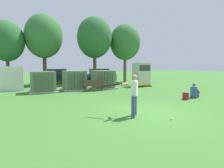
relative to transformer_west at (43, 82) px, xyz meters
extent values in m
plane|color=#3D752D|center=(3.84, -8.82, -0.79)|extent=(96.00, 96.00, 0.00)
cube|color=#9E9B93|center=(0.00, 0.01, -0.73)|extent=(2.10, 1.70, 0.12)
cube|color=#607A5B|center=(0.00, 0.01, 0.08)|extent=(1.80, 1.40, 1.50)
cube|color=#52684E|center=(-0.64, -0.75, 0.08)|extent=(0.06, 0.12, 1.27)
cube|color=#52684E|center=(-0.38, -0.75, 0.08)|extent=(0.06, 0.12, 1.27)
cube|color=#52684E|center=(-0.13, -0.75, 0.08)|extent=(0.06, 0.12, 1.27)
cube|color=#52684E|center=(0.13, -0.75, 0.08)|extent=(0.06, 0.12, 1.27)
cube|color=#52684E|center=(0.38, -0.75, 0.08)|extent=(0.06, 0.12, 1.27)
cube|color=#52684E|center=(0.64, -0.75, 0.08)|extent=(0.06, 0.12, 1.27)
cube|color=#9E9B93|center=(2.53, 0.39, -0.73)|extent=(2.10, 1.70, 0.12)
cube|color=#607A5B|center=(2.53, 0.39, 0.08)|extent=(1.80, 1.40, 1.50)
cube|color=#52684E|center=(1.89, -0.37, 0.08)|extent=(0.06, 0.12, 1.27)
cube|color=#52684E|center=(2.14, -0.37, 0.08)|extent=(0.06, 0.12, 1.27)
cube|color=#52684E|center=(2.40, -0.37, 0.08)|extent=(0.06, 0.12, 1.27)
cube|color=#52684E|center=(2.65, -0.37, 0.08)|extent=(0.06, 0.12, 1.27)
cube|color=#52684E|center=(2.91, -0.37, 0.08)|extent=(0.06, 0.12, 1.27)
cube|color=#52684E|center=(3.16, -0.37, 0.08)|extent=(0.06, 0.12, 1.27)
cube|color=#9E9B93|center=(5.05, 0.26, -0.73)|extent=(2.10, 1.70, 0.12)
cube|color=#607A5B|center=(5.05, 0.26, 0.08)|extent=(1.80, 1.40, 1.50)
cube|color=#52684E|center=(4.41, -0.50, 0.08)|extent=(0.06, 0.12, 1.27)
cube|color=#52684E|center=(4.66, -0.50, 0.08)|extent=(0.06, 0.12, 1.27)
cube|color=#52684E|center=(4.92, -0.50, 0.08)|extent=(0.06, 0.12, 1.27)
cube|color=#52684E|center=(5.17, -0.50, 0.08)|extent=(0.06, 0.12, 1.27)
cube|color=#52684E|center=(5.43, -0.50, 0.08)|extent=(0.06, 0.12, 1.27)
cube|color=#52684E|center=(5.68, -0.50, 0.08)|extent=(0.06, 0.12, 1.27)
cube|color=#262626|center=(9.21, 0.68, -0.74)|extent=(1.60, 1.40, 0.10)
cube|color=beige|center=(9.21, 0.68, 0.41)|extent=(1.40, 1.20, 2.20)
cube|color=#383838|center=(9.21, 0.06, 1.02)|extent=(1.19, 0.04, 0.55)
cube|color=yellow|center=(9.21, 0.06, -0.59)|extent=(1.33, 0.04, 0.16)
cube|color=#4C3828|center=(3.79, -0.82, -0.34)|extent=(1.81, 0.43, 0.05)
cube|color=#4C3828|center=(3.80, -1.00, -0.09)|extent=(1.80, 0.07, 0.44)
cylinder|color=#4C3828|center=(3.03, -0.69, -0.58)|extent=(0.06, 0.06, 0.42)
cylinder|color=#4C3828|center=(4.56, -0.67, -0.58)|extent=(0.06, 0.06, 0.42)
cylinder|color=#4C3828|center=(3.03, -0.97, -0.58)|extent=(0.06, 0.06, 0.42)
cylinder|color=#4C3828|center=(4.56, -0.95, -0.58)|extent=(0.06, 0.06, 0.42)
cylinder|color=#384C75|center=(2.70, -9.14, -0.35)|extent=(0.16, 0.16, 0.88)
cylinder|color=#384C75|center=(3.00, -8.77, -0.35)|extent=(0.16, 0.16, 0.88)
cube|color=white|center=(2.85, -8.95, 0.39)|extent=(0.44, 0.46, 0.60)
sphere|color=#9E7051|center=(2.85, -8.95, 0.84)|extent=(0.23, 0.23, 0.23)
cylinder|color=#9E7051|center=(2.50, -8.79, 0.55)|extent=(0.51, 0.36, 0.09)
cylinder|color=#9E7051|center=(2.61, -8.65, 0.55)|extent=(0.26, 0.54, 0.09)
cylinder|color=black|center=(2.02, -8.30, 0.48)|extent=(0.71, 0.58, 0.21)
sphere|color=black|center=(2.36, -8.56, 0.55)|extent=(0.08, 0.08, 0.08)
sphere|color=white|center=(3.93, -10.00, -0.74)|extent=(0.09, 0.09, 0.09)
cube|color=#384C75|center=(8.66, -6.53, -0.69)|extent=(0.35, 0.41, 0.20)
cube|color=#3359B2|center=(8.66, -6.53, -0.33)|extent=(0.34, 0.42, 0.52)
sphere|color=brown|center=(8.66, -6.53, 0.06)|extent=(0.22, 0.22, 0.22)
cylinder|color=#384C75|center=(8.83, -6.35, -0.57)|extent=(0.47, 0.29, 0.13)
cylinder|color=#384C75|center=(9.03, -6.26, -0.56)|extent=(0.32, 0.22, 0.46)
cylinder|color=#384C75|center=(8.90, -6.53, -0.57)|extent=(0.47, 0.29, 0.13)
cylinder|color=#384C75|center=(9.11, -6.44, -0.56)|extent=(0.32, 0.22, 0.46)
cylinder|color=brown|center=(8.77, -6.23, -0.37)|extent=(0.41, 0.23, 0.32)
cylinder|color=brown|center=(8.95, -6.65, -0.37)|extent=(0.41, 0.23, 0.32)
cube|color=maroon|center=(7.72, -6.80, -0.57)|extent=(0.28, 0.36, 0.44)
cube|color=maroon|center=(7.84, -6.76, -0.63)|extent=(0.12, 0.23, 0.22)
cylinder|color=brown|center=(-2.74, 6.02, 0.57)|extent=(0.33, 0.33, 2.72)
ellipsoid|color=#2D6633|center=(-2.74, 6.02, 3.62)|extent=(3.34, 3.34, 3.97)
cylinder|color=#4C3828|center=(0.70, 6.01, 0.77)|extent=(0.38, 0.38, 3.12)
ellipsoid|color=#387038|center=(0.70, 6.01, 4.27)|extent=(3.84, 3.84, 4.56)
cylinder|color=brown|center=(6.11, 5.68, 0.80)|extent=(0.39, 0.39, 3.18)
ellipsoid|color=#2D6633|center=(6.11, 5.68, 4.37)|extent=(3.91, 3.91, 4.65)
cylinder|color=brown|center=(9.99, 5.68, 0.69)|extent=(0.37, 0.37, 2.97)
ellipsoid|color=#387038|center=(9.99, 5.68, 4.02)|extent=(3.65, 3.65, 4.34)
cube|color=black|center=(1.84, 7.40, -0.21)|extent=(4.30, 1.97, 0.80)
cube|color=#262B33|center=(1.99, 7.41, 0.51)|extent=(2.20, 1.69, 0.64)
cylinder|color=black|center=(0.60, 6.47, -0.47)|extent=(0.65, 0.26, 0.64)
cylinder|color=black|center=(0.49, 8.16, -0.47)|extent=(0.65, 0.26, 0.64)
cylinder|color=black|center=(3.20, 6.64, -0.47)|extent=(0.65, 0.26, 0.64)
cylinder|color=black|center=(3.09, 8.33, -0.47)|extent=(0.65, 0.26, 0.64)
cube|color=navy|center=(6.85, 6.69, -0.21)|extent=(4.27, 1.88, 0.80)
cube|color=#262B33|center=(7.00, 6.69, 0.51)|extent=(2.17, 1.65, 0.64)
cylinder|color=black|center=(5.51, 5.90, -0.47)|extent=(0.65, 0.25, 0.64)
cylinder|color=black|center=(5.58, 7.60, -0.47)|extent=(0.65, 0.25, 0.64)
cylinder|color=black|center=(8.11, 5.79, -0.47)|extent=(0.65, 0.25, 0.64)
cylinder|color=black|center=(8.19, 7.49, -0.47)|extent=(0.65, 0.25, 0.64)
camera|label=1|loc=(-1.25, -16.02, 1.38)|focal=31.95mm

